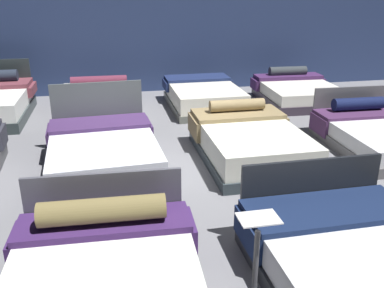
{
  "coord_description": "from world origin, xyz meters",
  "views": [
    {
      "loc": [
        -0.95,
        -5.46,
        2.49
      ],
      "look_at": [
        0.19,
        0.03,
        0.37
      ],
      "focal_mm": 39.43,
      "sensor_mm": 36.0,
      "label": 1
    }
  ],
  "objects_px": {
    "bed_2": "(356,264)",
    "bed_5": "(103,153)",
    "bed_9": "(99,103)",
    "bed_11": "(298,92)",
    "bed_6": "(249,142)",
    "bed_7": "(379,135)",
    "bed_10": "(204,96)"
  },
  "relations": [
    {
      "from": "bed_2",
      "to": "bed_5",
      "type": "relative_size",
      "value": 0.92
    },
    {
      "from": "bed_9",
      "to": "bed_11",
      "type": "relative_size",
      "value": 0.98
    },
    {
      "from": "bed_6",
      "to": "bed_9",
      "type": "xyz_separation_m",
      "value": [
        -2.22,
        2.87,
        -0.02
      ]
    },
    {
      "from": "bed_7",
      "to": "bed_11",
      "type": "height_order",
      "value": "bed_7"
    },
    {
      "from": "bed_5",
      "to": "bed_6",
      "type": "distance_m",
      "value": 2.17
    },
    {
      "from": "bed_5",
      "to": "bed_7",
      "type": "height_order",
      "value": "bed_5"
    },
    {
      "from": "bed_5",
      "to": "bed_7",
      "type": "distance_m",
      "value": 4.38
    },
    {
      "from": "bed_11",
      "to": "bed_7",
      "type": "bearing_deg",
      "value": -86.84
    },
    {
      "from": "bed_6",
      "to": "bed_9",
      "type": "distance_m",
      "value": 3.63
    },
    {
      "from": "bed_7",
      "to": "bed_10",
      "type": "height_order",
      "value": "bed_7"
    },
    {
      "from": "bed_6",
      "to": "bed_11",
      "type": "bearing_deg",
      "value": 53.83
    },
    {
      "from": "bed_10",
      "to": "bed_5",
      "type": "bearing_deg",
      "value": -126.37
    },
    {
      "from": "bed_7",
      "to": "bed_2",
      "type": "bearing_deg",
      "value": -125.49
    },
    {
      "from": "bed_2",
      "to": "bed_11",
      "type": "xyz_separation_m",
      "value": [
        2.21,
        5.92,
        -0.01
      ]
    },
    {
      "from": "bed_11",
      "to": "bed_5",
      "type": "bearing_deg",
      "value": -143.53
    },
    {
      "from": "bed_5",
      "to": "bed_7",
      "type": "xyz_separation_m",
      "value": [
        4.38,
        0.01,
        -0.04
      ]
    },
    {
      "from": "bed_10",
      "to": "bed_11",
      "type": "height_order",
      "value": "bed_11"
    },
    {
      "from": "bed_6",
      "to": "bed_10",
      "type": "height_order",
      "value": "bed_6"
    },
    {
      "from": "bed_5",
      "to": "bed_7",
      "type": "relative_size",
      "value": 1.01
    },
    {
      "from": "bed_5",
      "to": "bed_9",
      "type": "distance_m",
      "value": 2.86
    },
    {
      "from": "bed_6",
      "to": "bed_11",
      "type": "distance_m",
      "value": 3.65
    },
    {
      "from": "bed_11",
      "to": "bed_9",
      "type": "bearing_deg",
      "value": -176.67
    },
    {
      "from": "bed_9",
      "to": "bed_2",
      "type": "bearing_deg",
      "value": -68.56
    },
    {
      "from": "bed_7",
      "to": "bed_6",
      "type": "bearing_deg",
      "value": -178.18
    },
    {
      "from": "bed_6",
      "to": "bed_7",
      "type": "height_order",
      "value": "bed_7"
    },
    {
      "from": "bed_5",
      "to": "bed_11",
      "type": "distance_m",
      "value": 5.24
    },
    {
      "from": "bed_2",
      "to": "bed_5",
      "type": "xyz_separation_m",
      "value": [
        -2.12,
        2.99,
        0.03
      ]
    },
    {
      "from": "bed_6",
      "to": "bed_7",
      "type": "distance_m",
      "value": 2.2
    },
    {
      "from": "bed_5",
      "to": "bed_9",
      "type": "xyz_separation_m",
      "value": [
        -0.05,
        2.86,
        -0.02
      ]
    },
    {
      "from": "bed_2",
      "to": "bed_9",
      "type": "relative_size",
      "value": 1.0
    },
    {
      "from": "bed_9",
      "to": "bed_11",
      "type": "xyz_separation_m",
      "value": [
        4.38,
        0.07,
        -0.01
      ]
    },
    {
      "from": "bed_2",
      "to": "bed_7",
      "type": "xyz_separation_m",
      "value": [
        2.26,
        2.99,
        -0.01
      ]
    }
  ]
}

